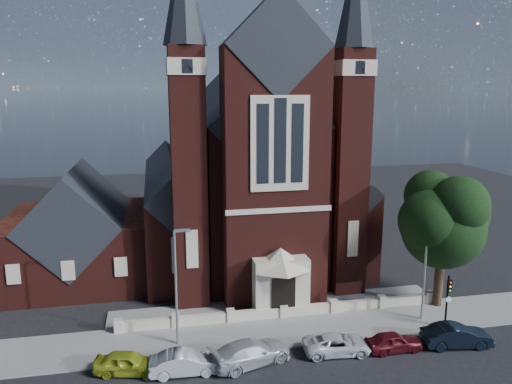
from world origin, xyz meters
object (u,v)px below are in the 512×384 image
(street_lamp_left, at_px, (177,281))
(car_lime_van, at_px, (128,363))
(car_white_suv, at_px, (338,344))
(church, at_px, (243,175))
(car_silver_b, at_px, (250,352))
(car_navy, at_px, (457,336))
(street_lamp_right, at_px, (427,262))
(parish_hall, at_px, (78,236))
(car_silver_a, at_px, (185,363))
(street_tree, at_px, (447,222))
(traffic_signal, at_px, (448,295))
(car_dark_red, at_px, (393,342))

(street_lamp_left, height_order, car_lime_van, street_lamp_left)
(car_white_suv, bearing_deg, church, 10.78)
(car_silver_b, xyz_separation_m, car_white_suv, (5.82, 0.10, -0.13))
(car_navy, bearing_deg, car_silver_b, 94.43)
(car_white_suv, height_order, car_navy, car_navy)
(street_lamp_left, xyz_separation_m, car_white_suv, (10.08, -3.18, -3.97))
(street_lamp_left, xyz_separation_m, street_lamp_right, (18.00, 0.00, 0.00))
(parish_hall, relative_size, street_lamp_left, 1.51)
(car_silver_b, bearing_deg, car_silver_a, 76.57)
(street_lamp_right, bearing_deg, car_silver_a, -168.70)
(parish_hall, distance_m, car_lime_van, 17.82)
(street_tree, relative_size, street_lamp_left, 1.32)
(street_tree, bearing_deg, car_silver_b, -162.95)
(church, height_order, car_silver_a, church)
(church, bearing_deg, car_lime_van, -117.10)
(parish_hall, bearing_deg, street_tree, -23.26)
(street_tree, height_order, car_silver_b, street_tree)
(street_lamp_right, bearing_deg, car_white_suv, -158.16)
(car_lime_van, bearing_deg, traffic_signal, -73.85)
(car_silver_a, relative_size, car_navy, 0.94)
(car_silver_b, xyz_separation_m, car_navy, (13.93, -0.70, -0.01))
(car_silver_b, bearing_deg, traffic_signal, -100.83)
(car_silver_b, height_order, car_white_suv, car_silver_b)
(car_silver_a, bearing_deg, street_lamp_right, -77.29)
(traffic_signal, xyz_separation_m, car_navy, (-0.73, -2.40, -1.83))
(car_dark_red, bearing_deg, car_white_suv, 82.38)
(parish_hall, distance_m, car_silver_a, 19.68)
(street_lamp_right, relative_size, car_navy, 1.76)
(car_silver_b, bearing_deg, car_lime_van, 69.06)
(car_silver_b, distance_m, car_navy, 13.95)
(street_lamp_right, height_order, car_navy, street_lamp_right)
(car_dark_red, bearing_deg, car_silver_a, 89.26)
(parish_hall, relative_size, street_tree, 1.14)
(car_silver_b, height_order, car_dark_red, car_silver_b)
(church, distance_m, car_silver_b, 23.71)
(street_lamp_right, xyz_separation_m, car_lime_van, (-21.23, -2.82, -3.91))
(church, distance_m, street_tree, 21.38)
(church, bearing_deg, car_silver_b, -99.35)
(street_lamp_right, height_order, car_silver_b, street_lamp_right)
(car_silver_a, bearing_deg, traffic_signal, -82.53)
(traffic_signal, bearing_deg, car_dark_red, -158.01)
(car_white_suv, bearing_deg, car_silver_b, 96.17)
(street_lamp_left, xyz_separation_m, car_silver_b, (4.25, -3.28, -3.83))
(street_lamp_left, xyz_separation_m, car_silver_a, (0.16, -3.56, -3.89))
(car_dark_red, relative_size, car_navy, 0.82)
(parish_hall, xyz_separation_m, traffic_signal, (27.00, -15.57, -1.43))
(street_tree, bearing_deg, street_lamp_right, -145.74)
(parish_hall, bearing_deg, street_lamp_right, -28.22)
(car_silver_b, relative_size, car_dark_red, 1.40)
(parish_hall, distance_m, street_lamp_left, 16.18)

